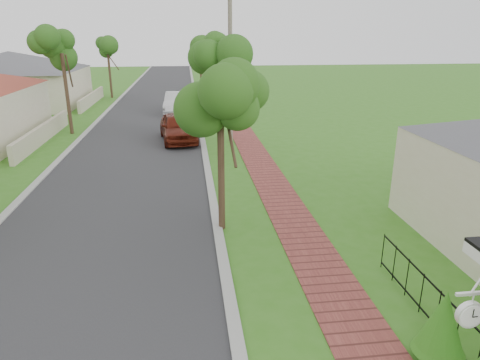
{
  "coord_description": "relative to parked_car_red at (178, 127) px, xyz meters",
  "views": [
    {
      "loc": [
        -0.17,
        -5.7,
        6.05
      ],
      "look_at": [
        1.44,
        7.4,
        1.5
      ],
      "focal_mm": 32.0,
      "sensor_mm": 36.0,
      "label": 1
    }
  ],
  "objects": [
    {
      "name": "sidewalk",
      "position": [
        4.02,
        0.79,
        -0.81
      ],
      "size": [
        1.5,
        120.0,
        0.03
      ],
      "primitive_type": "cube",
      "color": "#97453C",
      "rests_on": "ground"
    },
    {
      "name": "road",
      "position": [
        -2.23,
        0.79,
        -0.81
      ],
      "size": [
        7.0,
        120.0,
        0.02
      ],
      "primitive_type": "cube",
      "color": "#28282B",
      "rests_on": "ground"
    },
    {
      "name": "near_tree",
      "position": [
        1.57,
        -12.21,
        3.08
      ],
      "size": [
        1.91,
        1.91,
        4.9
      ],
      "color": "#382619",
      "rests_on": "ground"
    },
    {
      "name": "utility_pole",
      "position": [
        3.07,
        -0.46,
        3.56
      ],
      "size": [
        1.2,
        0.24,
        8.62
      ],
      "color": "#74675A",
      "rests_on": "ground"
    },
    {
      "name": "street_trees",
      "position": [
        -2.11,
        7.63,
        3.72
      ],
      "size": [
        10.7,
        37.65,
        5.89
      ],
      "color": "#382619",
      "rests_on": "ground"
    },
    {
      "name": "far_house_grey",
      "position": [
        -14.2,
        14.79,
        1.53
      ],
      "size": [
        15.56,
        15.56,
        4.6
      ],
      "color": "beige",
      "rests_on": "ground"
    },
    {
      "name": "kerb_right",
      "position": [
        1.42,
        0.79,
        -0.81
      ],
      "size": [
        0.3,
        120.0,
        0.1
      ],
      "primitive_type": "cube",
      "color": "#9E9E99",
      "rests_on": "ground"
    },
    {
      "name": "parked_car_red",
      "position": [
        0.0,
        0.0,
        0.0
      ],
      "size": [
        2.5,
        4.97,
        1.62
      ],
      "primitive_type": "imported",
      "rotation": [
        0.0,
        0.0,
        0.12
      ],
      "color": "#5C1A0D",
      "rests_on": "ground"
    },
    {
      "name": "parked_car_white",
      "position": [
        -0.23,
        9.42,
        -0.01
      ],
      "size": [
        1.98,
        4.96,
        1.6
      ],
      "primitive_type": "imported",
      "rotation": [
        0.0,
        0.0,
        -0.06
      ],
      "color": "silver",
      "rests_on": "ground"
    },
    {
      "name": "station_clock",
      "position": [
        4.82,
        -19.81,
        1.14
      ],
      "size": [
        0.75,
        0.13,
        0.63
      ],
      "color": "white",
      "rests_on": "ground"
    },
    {
      "name": "picket_fence",
      "position": [
        5.67,
        -19.21,
        -0.28
      ],
      "size": [
        0.03,
        8.02,
        1.0
      ],
      "color": "black",
      "rests_on": "ground"
    },
    {
      "name": "kerb_left",
      "position": [
        -5.88,
        0.79,
        -0.81
      ],
      "size": [
        0.3,
        120.0,
        0.1
      ],
      "primitive_type": "cube",
      "color": "#9E9E99",
      "rests_on": "ground"
    }
  ]
}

